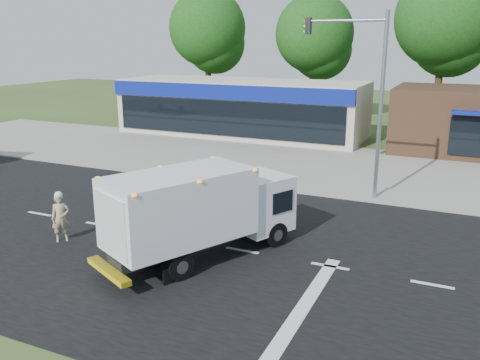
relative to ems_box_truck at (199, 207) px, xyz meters
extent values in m
plane|color=#385123|center=(1.00, 1.07, -1.71)|extent=(120.00, 120.00, 0.00)
cube|color=black|center=(1.00, 1.07, -1.71)|extent=(60.00, 14.00, 0.02)
cube|color=gray|center=(1.00, 9.27, -1.65)|extent=(60.00, 2.40, 0.12)
cube|color=gray|center=(1.00, 15.07, -1.70)|extent=(60.00, 9.00, 0.02)
cube|color=silver|center=(-8.00, 1.07, -1.70)|extent=(1.20, 0.15, 0.01)
cube|color=silver|center=(-5.00, 1.07, -1.70)|extent=(1.20, 0.15, 0.01)
cube|color=silver|center=(-2.00, 1.07, -1.70)|extent=(1.20, 0.15, 0.01)
cube|color=silver|center=(1.00, 1.07, -1.70)|extent=(1.20, 0.15, 0.01)
cube|color=silver|center=(4.00, 1.07, -1.70)|extent=(1.20, 0.15, 0.01)
cube|color=silver|center=(7.00, 1.07, -1.70)|extent=(1.20, 0.15, 0.01)
cube|color=silver|center=(4.00, -1.93, -1.70)|extent=(0.40, 7.00, 0.01)
cube|color=black|center=(-0.32, -0.66, -1.08)|extent=(2.80, 4.46, 0.32)
cube|color=white|center=(1.09, 2.22, -0.31)|extent=(2.54, 2.48, 1.90)
cube|color=black|center=(1.46, 3.00, -0.13)|extent=(1.60, 0.88, 0.81)
cube|color=white|center=(-0.32, -0.66, 0.18)|extent=(3.93, 5.01, 2.12)
cube|color=silver|center=(-1.32, -2.71, 0.14)|extent=(1.65, 0.84, 1.72)
cube|color=yellow|center=(-1.39, -2.85, -1.22)|extent=(2.09, 1.24, 0.16)
cube|color=orange|center=(-0.32, -0.66, 1.22)|extent=(3.89, 4.87, 0.07)
cylinder|color=black|center=(0.33, 2.64, -1.28)|extent=(0.62, 0.90, 0.87)
cylinder|color=black|center=(1.88, 1.89, -1.28)|extent=(0.62, 0.90, 0.87)
cylinder|color=black|center=(-1.41, -0.83, -1.28)|extent=(0.62, 0.90, 0.87)
cylinder|color=black|center=(0.21, -1.63, -1.28)|extent=(0.62, 0.90, 0.87)
imported|color=tan|center=(-5.09, -0.74, -0.86)|extent=(0.73, 0.73, 1.71)
sphere|color=white|center=(-5.09, -0.74, -0.04)|extent=(0.28, 0.28, 0.28)
cube|color=beige|center=(-8.00, 21.07, 0.29)|extent=(18.00, 6.00, 4.00)
cube|color=navy|center=(-8.00, 18.02, 1.69)|extent=(18.00, 0.30, 1.00)
cube|color=black|center=(-8.00, 18.02, -0.11)|extent=(17.00, 0.12, 2.40)
cube|color=#382316|center=(8.00, 21.07, 0.29)|extent=(10.00, 6.00, 4.00)
cube|color=black|center=(8.00, 18.02, -0.21)|extent=(3.00, 0.12, 2.20)
cylinder|color=gray|center=(4.00, 8.67, 2.29)|extent=(0.18, 0.18, 8.00)
cylinder|color=gray|center=(2.30, 8.67, 5.89)|extent=(3.40, 0.12, 0.12)
cube|color=black|center=(0.70, 8.67, 5.69)|extent=(0.25, 0.25, 0.70)
cylinder|color=#332114|center=(-15.00, 29.07, 1.96)|extent=(0.56, 0.56, 7.35)
sphere|color=#194112|center=(-15.00, 29.07, 6.16)|extent=(6.93, 6.93, 6.93)
sphere|color=#194112|center=(-14.50, 29.57, 4.80)|extent=(5.46, 5.46, 5.46)
cylinder|color=#332114|center=(-5.00, 29.07, 1.72)|extent=(0.56, 0.56, 6.86)
sphere|color=#194112|center=(-5.00, 29.07, 5.64)|extent=(6.47, 6.47, 6.47)
sphere|color=#194112|center=(-4.50, 29.57, 4.36)|extent=(5.10, 5.10, 5.10)
cylinder|color=#332114|center=(5.00, 29.07, 2.21)|extent=(0.56, 0.56, 7.84)
sphere|color=#194112|center=(5.00, 29.07, 6.69)|extent=(7.39, 7.39, 7.39)
sphere|color=#194112|center=(5.50, 29.57, 5.23)|extent=(5.82, 5.82, 5.82)
camera|label=1|loc=(7.43, -13.31, 5.09)|focal=38.00mm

